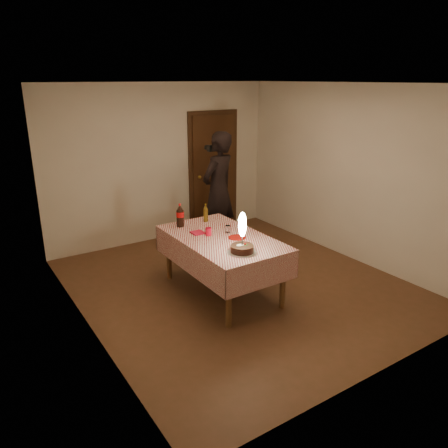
{
  "coord_description": "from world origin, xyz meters",
  "views": [
    {
      "loc": [
        -3.09,
        -4.36,
        2.66
      ],
      "look_at": [
        -0.3,
        -0.1,
        0.95
      ],
      "focal_mm": 35.0,
      "sensor_mm": 36.0,
      "label": 1
    }
  ],
  "objects_px": {
    "birthday_cake": "(242,242)",
    "cola_bottle": "(180,216)",
    "red_cup": "(208,232)",
    "photographer": "(218,190)",
    "amber_bottle_right": "(206,213)",
    "dining_table": "(222,245)",
    "clear_cup": "(228,229)",
    "red_plate": "(237,237)"
  },
  "relations": [
    {
      "from": "red_cup",
      "to": "cola_bottle",
      "type": "xyz_separation_m",
      "value": [
        -0.13,
        0.5,
        0.1
      ]
    },
    {
      "from": "dining_table",
      "to": "birthday_cake",
      "type": "distance_m",
      "value": 0.6
    },
    {
      "from": "clear_cup",
      "to": "amber_bottle_right",
      "type": "distance_m",
      "value": 0.55
    },
    {
      "from": "birthday_cake",
      "to": "red_plate",
      "type": "xyz_separation_m",
      "value": [
        0.22,
        0.42,
        -0.12
      ]
    },
    {
      "from": "amber_bottle_right",
      "to": "clear_cup",
      "type": "bearing_deg",
      "value": -89.23
    },
    {
      "from": "dining_table",
      "to": "red_cup",
      "type": "xyz_separation_m",
      "value": [
        -0.11,
        0.14,
        0.15
      ]
    },
    {
      "from": "red_plate",
      "to": "dining_table",
      "type": "bearing_deg",
      "value": 137.51
    },
    {
      "from": "clear_cup",
      "to": "photographer",
      "type": "xyz_separation_m",
      "value": [
        0.71,
        1.33,
        0.13
      ]
    },
    {
      "from": "birthday_cake",
      "to": "photographer",
      "type": "bearing_deg",
      "value": 64.47
    },
    {
      "from": "photographer",
      "to": "dining_table",
      "type": "bearing_deg",
      "value": -121.14
    },
    {
      "from": "red_plate",
      "to": "photographer",
      "type": "relative_size",
      "value": 0.12
    },
    {
      "from": "birthday_cake",
      "to": "red_plate",
      "type": "height_order",
      "value": "birthday_cake"
    },
    {
      "from": "cola_bottle",
      "to": "photographer",
      "type": "bearing_deg",
      "value": 35.42
    },
    {
      "from": "photographer",
      "to": "amber_bottle_right",
      "type": "bearing_deg",
      "value": -132.13
    },
    {
      "from": "red_cup",
      "to": "birthday_cake",
      "type": "bearing_deg",
      "value": -87.88
    },
    {
      "from": "dining_table",
      "to": "red_cup",
      "type": "distance_m",
      "value": 0.24
    },
    {
      "from": "clear_cup",
      "to": "red_cup",
      "type": "bearing_deg",
      "value": 171.65
    },
    {
      "from": "red_cup",
      "to": "amber_bottle_right",
      "type": "xyz_separation_m",
      "value": [
        0.26,
        0.5,
        0.07
      ]
    },
    {
      "from": "cola_bottle",
      "to": "dining_table",
      "type": "bearing_deg",
      "value": -69.45
    },
    {
      "from": "birthday_cake",
      "to": "photographer",
      "type": "distance_m",
      "value": 2.2
    },
    {
      "from": "red_cup",
      "to": "cola_bottle",
      "type": "distance_m",
      "value": 0.53
    },
    {
      "from": "red_plate",
      "to": "photographer",
      "type": "distance_m",
      "value": 1.74
    },
    {
      "from": "birthday_cake",
      "to": "amber_bottle_right",
      "type": "height_order",
      "value": "birthday_cake"
    },
    {
      "from": "amber_bottle_right",
      "to": "photographer",
      "type": "bearing_deg",
      "value": 47.87
    },
    {
      "from": "birthday_cake",
      "to": "photographer",
      "type": "relative_size",
      "value": 0.26
    },
    {
      "from": "clear_cup",
      "to": "photographer",
      "type": "relative_size",
      "value": 0.05
    },
    {
      "from": "birthday_cake",
      "to": "cola_bottle",
      "type": "relative_size",
      "value": 1.51
    },
    {
      "from": "dining_table",
      "to": "red_cup",
      "type": "bearing_deg",
      "value": 126.83
    },
    {
      "from": "amber_bottle_right",
      "to": "dining_table",
      "type": "bearing_deg",
      "value": -103.33
    },
    {
      "from": "red_cup",
      "to": "clear_cup",
      "type": "distance_m",
      "value": 0.27
    },
    {
      "from": "red_cup",
      "to": "photographer",
      "type": "xyz_separation_m",
      "value": [
        0.98,
        1.29,
        0.13
      ]
    },
    {
      "from": "birthday_cake",
      "to": "amber_bottle_right",
      "type": "xyz_separation_m",
      "value": [
        0.24,
        1.2,
        -0.0
      ]
    },
    {
      "from": "amber_bottle_right",
      "to": "photographer",
      "type": "xyz_separation_m",
      "value": [
        0.71,
        0.79,
        0.06
      ]
    },
    {
      "from": "dining_table",
      "to": "photographer",
      "type": "distance_m",
      "value": 1.7
    },
    {
      "from": "red_cup",
      "to": "amber_bottle_right",
      "type": "height_order",
      "value": "amber_bottle_right"
    },
    {
      "from": "birthday_cake",
      "to": "red_plate",
      "type": "bearing_deg",
      "value": 62.09
    },
    {
      "from": "birthday_cake",
      "to": "red_cup",
      "type": "height_order",
      "value": "birthday_cake"
    },
    {
      "from": "photographer",
      "to": "red_cup",
      "type": "bearing_deg",
      "value": -127.06
    },
    {
      "from": "dining_table",
      "to": "birthday_cake",
      "type": "bearing_deg",
      "value": -98.46
    },
    {
      "from": "birthday_cake",
      "to": "photographer",
      "type": "height_order",
      "value": "photographer"
    },
    {
      "from": "birthday_cake",
      "to": "cola_bottle",
      "type": "xyz_separation_m",
      "value": [
        -0.16,
        1.2,
        0.03
      ]
    },
    {
      "from": "red_plate",
      "to": "photographer",
      "type": "bearing_deg",
      "value": 65.13
    }
  ]
}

